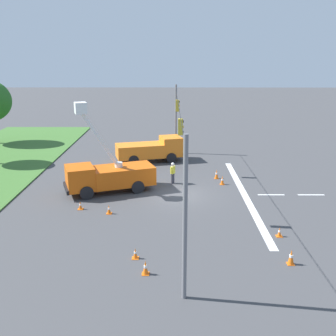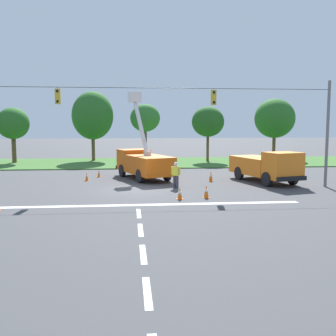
{
  "view_description": "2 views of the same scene",
  "coord_description": "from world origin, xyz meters",
  "px_view_note": "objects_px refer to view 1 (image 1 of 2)",
  "views": [
    {
      "loc": [
        -27.77,
        0.62,
        10.12
      ],
      "look_at": [
        0.01,
        0.76,
        2.08
      ],
      "focal_mm": 42.0,
      "sensor_mm": 36.0,
      "label": 1
    },
    {
      "loc": [
        -0.41,
        -25.58,
        4.25
      ],
      "look_at": [
        2.27,
        1.74,
        1.22
      ],
      "focal_mm": 42.0,
      "sensor_mm": 36.0,
      "label": 2
    }
  ],
  "objects_px": {
    "road_worker": "(173,172)",
    "utility_truck_bucket_lift": "(108,175)",
    "traffic_cone_foreground_right": "(291,257)",
    "traffic_cone_near_bucket": "(135,253)",
    "traffic_cone_far_right": "(279,232)",
    "traffic_cone_far_left": "(145,268)",
    "traffic_cone_lane_edge_a": "(139,169)",
    "traffic_cone_mid_left": "(80,205)",
    "utility_truck_support_near": "(152,149)",
    "traffic_cone_foreground_left": "(109,209)",
    "traffic_cone_mid_right": "(222,180)",
    "traffic_cone_lane_edge_b": "(217,174)"
  },
  "relations": [
    {
      "from": "traffic_cone_foreground_left",
      "to": "traffic_cone_lane_edge_a",
      "type": "xyz_separation_m",
      "value": [
        9.37,
        -1.3,
        0.09
      ]
    },
    {
      "from": "traffic_cone_mid_right",
      "to": "traffic_cone_lane_edge_b",
      "type": "distance_m",
      "value": 1.62
    },
    {
      "from": "traffic_cone_mid_right",
      "to": "traffic_cone_far_left",
      "type": "relative_size",
      "value": 1.02
    },
    {
      "from": "traffic_cone_lane_edge_b",
      "to": "traffic_cone_far_left",
      "type": "height_order",
      "value": "traffic_cone_lane_edge_b"
    },
    {
      "from": "utility_truck_support_near",
      "to": "traffic_cone_mid_right",
      "type": "height_order",
      "value": "utility_truck_support_near"
    },
    {
      "from": "road_worker",
      "to": "traffic_cone_lane_edge_b",
      "type": "distance_m",
      "value": 4.01
    },
    {
      "from": "traffic_cone_near_bucket",
      "to": "utility_truck_support_near",
      "type": "bearing_deg",
      "value": 0.05
    },
    {
      "from": "road_worker",
      "to": "traffic_cone_lane_edge_b",
      "type": "height_order",
      "value": "road_worker"
    },
    {
      "from": "road_worker",
      "to": "traffic_cone_mid_right",
      "type": "xyz_separation_m",
      "value": [
        -0.24,
        -4.01,
        -0.64
      ]
    },
    {
      "from": "road_worker",
      "to": "traffic_cone_far_right",
      "type": "relative_size",
      "value": 3.04
    },
    {
      "from": "utility_truck_support_near",
      "to": "traffic_cone_near_bucket",
      "type": "relative_size",
      "value": 11.66
    },
    {
      "from": "utility_truck_support_near",
      "to": "traffic_cone_mid_left",
      "type": "bearing_deg",
      "value": 161.16
    },
    {
      "from": "road_worker",
      "to": "traffic_cone_foreground_right",
      "type": "xyz_separation_m",
      "value": [
        -12.83,
        -5.83,
        -0.6
      ]
    },
    {
      "from": "traffic_cone_far_right",
      "to": "traffic_cone_near_bucket",
      "type": "bearing_deg",
      "value": 107.65
    },
    {
      "from": "utility_truck_bucket_lift",
      "to": "traffic_cone_mid_left",
      "type": "relative_size",
      "value": 12.02
    },
    {
      "from": "traffic_cone_near_bucket",
      "to": "traffic_cone_far_left",
      "type": "distance_m",
      "value": 1.63
    },
    {
      "from": "traffic_cone_near_bucket",
      "to": "traffic_cone_lane_edge_a",
      "type": "xyz_separation_m",
      "value": [
        15.29,
        0.94,
        0.11
      ]
    },
    {
      "from": "road_worker",
      "to": "traffic_cone_far_left",
      "type": "height_order",
      "value": "road_worker"
    },
    {
      "from": "traffic_cone_foreground_left",
      "to": "utility_truck_support_near",
      "type": "bearing_deg",
      "value": -9.51
    },
    {
      "from": "utility_truck_support_near",
      "to": "traffic_cone_far_left",
      "type": "bearing_deg",
      "value": -178.26
    },
    {
      "from": "road_worker",
      "to": "utility_truck_bucket_lift",
      "type": "bearing_deg",
      "value": 112.19
    },
    {
      "from": "traffic_cone_lane_edge_a",
      "to": "traffic_cone_far_left",
      "type": "height_order",
      "value": "traffic_cone_lane_edge_a"
    },
    {
      "from": "utility_truck_bucket_lift",
      "to": "traffic_cone_mid_left",
      "type": "distance_m",
      "value": 4.0
    },
    {
      "from": "traffic_cone_lane_edge_a",
      "to": "traffic_cone_far_right",
      "type": "xyz_separation_m",
      "value": [
        -12.71,
        -9.05,
        -0.11
      ]
    },
    {
      "from": "traffic_cone_near_bucket",
      "to": "traffic_cone_far_left",
      "type": "height_order",
      "value": "traffic_cone_far_left"
    },
    {
      "from": "traffic_cone_near_bucket",
      "to": "traffic_cone_lane_edge_a",
      "type": "bearing_deg",
      "value": 3.53
    },
    {
      "from": "traffic_cone_far_left",
      "to": "traffic_cone_lane_edge_b",
      "type": "bearing_deg",
      "value": -18.68
    },
    {
      "from": "traffic_cone_foreground_right",
      "to": "traffic_cone_far_right",
      "type": "relative_size",
      "value": 1.38
    },
    {
      "from": "traffic_cone_near_bucket",
      "to": "traffic_cone_lane_edge_a",
      "type": "relative_size",
      "value": 0.75
    },
    {
      "from": "traffic_cone_far_left",
      "to": "traffic_cone_mid_left",
      "type": "bearing_deg",
      "value": 31.02
    },
    {
      "from": "utility_truck_support_near",
      "to": "traffic_cone_lane_edge_b",
      "type": "height_order",
      "value": "utility_truck_support_near"
    },
    {
      "from": "utility_truck_support_near",
      "to": "road_worker",
      "type": "height_order",
      "value": "utility_truck_support_near"
    },
    {
      "from": "utility_truck_support_near",
      "to": "traffic_cone_foreground_left",
      "type": "distance_m",
      "value": 13.54
    },
    {
      "from": "traffic_cone_foreground_right",
      "to": "traffic_cone_near_bucket",
      "type": "bearing_deg",
      "value": 86.01
    },
    {
      "from": "traffic_cone_foreground_left",
      "to": "traffic_cone_mid_right",
      "type": "height_order",
      "value": "traffic_cone_mid_right"
    },
    {
      "from": "traffic_cone_mid_left",
      "to": "traffic_cone_lane_edge_b",
      "type": "relative_size",
      "value": 0.76
    },
    {
      "from": "utility_truck_bucket_lift",
      "to": "traffic_cone_lane_edge_b",
      "type": "distance_m",
      "value": 9.34
    },
    {
      "from": "traffic_cone_mid_left",
      "to": "traffic_cone_lane_edge_a",
      "type": "distance_m",
      "value": 9.25
    },
    {
      "from": "traffic_cone_foreground_right",
      "to": "traffic_cone_far_left",
      "type": "distance_m",
      "value": 7.29
    },
    {
      "from": "traffic_cone_foreground_left",
      "to": "traffic_cone_lane_edge_b",
      "type": "height_order",
      "value": "traffic_cone_lane_edge_b"
    },
    {
      "from": "traffic_cone_foreground_right",
      "to": "traffic_cone_lane_edge_a",
      "type": "relative_size",
      "value": 1.03
    },
    {
      "from": "utility_truck_support_near",
      "to": "traffic_cone_near_bucket",
      "type": "xyz_separation_m",
      "value": [
        -19.23,
        -0.02,
        -0.94
      ]
    },
    {
      "from": "utility_truck_bucket_lift",
      "to": "traffic_cone_lane_edge_a",
      "type": "bearing_deg",
      "value": -21.52
    },
    {
      "from": "traffic_cone_foreground_right",
      "to": "traffic_cone_mid_left",
      "type": "bearing_deg",
      "value": 59.28
    },
    {
      "from": "traffic_cone_foreground_left",
      "to": "traffic_cone_mid_left",
      "type": "relative_size",
      "value": 1.06
    },
    {
      "from": "traffic_cone_mid_left",
      "to": "utility_truck_bucket_lift",
      "type": "bearing_deg",
      "value": -20.99
    },
    {
      "from": "traffic_cone_foreground_right",
      "to": "traffic_cone_mid_right",
      "type": "height_order",
      "value": "traffic_cone_foreground_right"
    },
    {
      "from": "traffic_cone_mid_left",
      "to": "traffic_cone_mid_right",
      "type": "xyz_separation_m",
      "value": [
        5.37,
        -10.32,
        0.08
      ]
    },
    {
      "from": "traffic_cone_lane_edge_b",
      "to": "traffic_cone_mid_right",
      "type": "bearing_deg",
      "value": -169.85
    },
    {
      "from": "traffic_cone_lane_edge_b",
      "to": "traffic_cone_far_left",
      "type": "bearing_deg",
      "value": 161.32
    }
  ]
}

